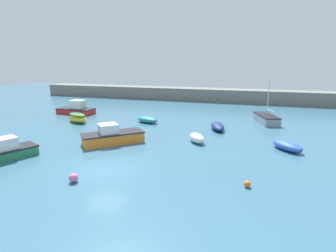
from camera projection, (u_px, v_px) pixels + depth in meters
ground_plane at (105, 170)px, 17.67m from camera, size 120.00×120.00×0.20m
harbor_breakwater at (199, 94)px, 48.40m from camera, size 63.83×3.64×2.24m
sailboat_short_mast at (266, 119)px, 30.82m from camera, size 2.97×4.69×5.07m
rowboat_white_midwater at (218, 126)px, 27.79m from camera, size 2.21×3.55×0.72m
rowboat_blue_near at (147, 120)px, 30.94m from camera, size 3.15×2.19×0.71m
motorboat_with_cabin at (76, 109)px, 36.11m from camera, size 5.19×2.24×1.90m
dinghy_near_pier at (197, 138)px, 23.36m from camera, size 2.12×2.37×0.82m
rowboat_with_red_cover at (77, 118)px, 31.08m from camera, size 3.44×2.66×1.07m
open_tender_yellow at (287, 146)px, 21.34m from camera, size 2.82×2.99×0.73m
motorboat_grey_hull at (112, 136)px, 23.12m from camera, size 5.24×5.05×1.77m
mooring_buoy_orange at (247, 184)px, 15.06m from camera, size 0.39×0.39×0.39m
mooring_buoy_pink at (73, 178)px, 15.66m from camera, size 0.56×0.56×0.56m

